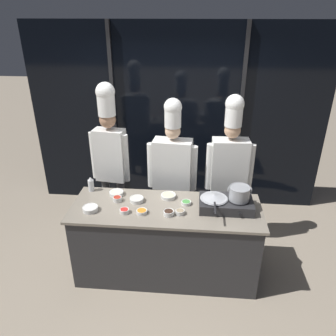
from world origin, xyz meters
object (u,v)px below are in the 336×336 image
at_px(frying_pan, 214,197).
at_px(prep_bowl_noodles, 168,196).
at_px(chef_head, 110,149).
at_px(chef_line, 229,163).
at_px(prep_bowl_rice, 90,208).
at_px(squeeze_bottle_clear, 91,184).
at_px(prep_bowl_scallions, 186,202).
at_px(prep_bowl_soy_glaze, 169,213).
at_px(prep_bowl_chili_flakes, 117,199).
at_px(prep_bowl_bell_pepper, 124,211).
at_px(stock_pot, 239,193).
at_px(portable_stove, 226,204).
at_px(prep_bowl_mushrooms, 180,212).
at_px(chef_sous, 172,165).
at_px(prep_bowl_carrots, 142,211).
at_px(prep_bowl_bean_sprouts, 116,193).
at_px(prep_bowl_garlic, 137,199).

bearing_deg(frying_pan, prep_bowl_noodles, 160.56).
xyz_separation_m(chef_head, chef_line, (1.48, -0.04, -0.12)).
distance_m(frying_pan, prep_bowl_rice, 1.31).
bearing_deg(chef_line, squeeze_bottle_clear, 10.96).
distance_m(prep_bowl_scallions, prep_bowl_rice, 1.03).
distance_m(prep_bowl_soy_glaze, prep_bowl_chili_flakes, 0.63).
xyz_separation_m(prep_bowl_bell_pepper, prep_bowl_chili_flakes, (-0.13, 0.22, 0.00)).
distance_m(stock_pot, prep_bowl_bell_pepper, 1.21).
xyz_separation_m(portable_stove, prep_bowl_scallions, (-0.42, 0.05, -0.04)).
xyz_separation_m(prep_bowl_chili_flakes, prep_bowl_mushrooms, (0.70, -0.19, -0.00)).
distance_m(chef_sous, chef_line, 0.70).
bearing_deg(prep_bowl_scallions, prep_bowl_noodles, 149.51).
bearing_deg(prep_bowl_carrots, prep_bowl_scallions, 25.52).
height_order(prep_bowl_rice, chef_head, chef_head).
relative_size(prep_bowl_bean_sprouts, prep_bowl_bell_pepper, 1.63).
relative_size(stock_pot, chef_line, 0.12).
relative_size(frying_pan, chef_head, 0.24).
relative_size(portable_stove, stock_pot, 2.30).
distance_m(portable_stove, prep_bowl_soy_glaze, 0.62).
bearing_deg(prep_bowl_bean_sprouts, prep_bowl_mushrooms, -23.66).
height_order(prep_bowl_chili_flakes, prep_bowl_rice, prep_bowl_chili_flakes).
distance_m(chef_head, chef_sous, 0.80).
relative_size(prep_bowl_garlic, prep_bowl_mushrooms, 1.59).
relative_size(prep_bowl_noodles, prep_bowl_rice, 1.03).
xyz_separation_m(frying_pan, prep_bowl_rice, (-1.30, -0.16, -0.11)).
xyz_separation_m(prep_bowl_carrots, prep_bowl_rice, (-0.55, 0.00, 0.01)).
bearing_deg(prep_bowl_rice, chef_line, 28.33).
distance_m(frying_pan, prep_bowl_mushrooms, 0.39).
bearing_deg(prep_bowl_noodles, prep_bowl_carrots, -126.39).
bearing_deg(prep_bowl_carrots, frying_pan, 12.23).
relative_size(frying_pan, prep_bowl_soy_glaze, 4.49).
height_order(prep_bowl_bean_sprouts, prep_bowl_noodles, prep_bowl_bean_sprouts).
height_order(prep_bowl_bean_sprouts, prep_bowl_mushrooms, prep_bowl_mushrooms).
distance_m(frying_pan, prep_bowl_garlic, 0.85).
height_order(squeeze_bottle_clear, prep_bowl_soy_glaze, squeeze_bottle_clear).
bearing_deg(prep_bowl_scallions, squeeze_bottle_clear, 169.77).
height_order(prep_bowl_rice, chef_line, chef_line).
xyz_separation_m(portable_stove, chef_sous, (-0.62, 0.64, 0.13)).
distance_m(squeeze_bottle_clear, prep_bowl_bell_pepper, 0.64).
bearing_deg(portable_stove, prep_bowl_rice, -173.33).
relative_size(portable_stove, prep_bowl_carrots, 4.83).
xyz_separation_m(prep_bowl_garlic, prep_bowl_mushrooms, (0.49, -0.21, -0.00)).
xyz_separation_m(prep_bowl_bean_sprouts, prep_bowl_rice, (-0.20, -0.35, 0.00)).
bearing_deg(prep_bowl_bell_pepper, portable_stove, 9.36).
xyz_separation_m(prep_bowl_noodles, prep_bowl_chili_flakes, (-0.56, -0.12, 0.01)).
bearing_deg(chef_sous, prep_bowl_garlic, 64.10).
relative_size(prep_bowl_bell_pepper, prep_bowl_scallions, 0.93).
relative_size(portable_stove, squeeze_bottle_clear, 3.15).
bearing_deg(squeeze_bottle_clear, prep_bowl_noodles, -5.05).
bearing_deg(chef_line, portable_stove, 80.63).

